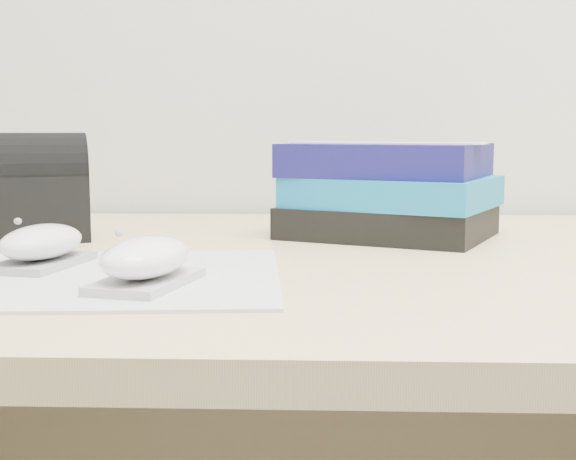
{
  "coord_description": "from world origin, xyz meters",
  "views": [
    {
      "loc": [
        -0.04,
        0.73,
        0.86
      ],
      "look_at": [
        -0.07,
        1.47,
        0.77
      ],
      "focal_mm": 50.0,
      "sensor_mm": 36.0,
      "label": 1
    }
  ],
  "objects_px": {
    "mouse_rear": "(42,245)",
    "pouch": "(28,189)",
    "desk": "(350,441)",
    "mouse_front": "(146,262)",
    "book_stack": "(389,191)"
  },
  "relations": [
    {
      "from": "mouse_rear",
      "to": "pouch",
      "type": "bearing_deg",
      "value": 112.85
    },
    {
      "from": "mouse_rear",
      "to": "pouch",
      "type": "distance_m",
      "value": 0.22
    },
    {
      "from": "desk",
      "to": "mouse_rear",
      "type": "bearing_deg",
      "value": -150.62
    },
    {
      "from": "mouse_front",
      "to": "mouse_rear",
      "type": "bearing_deg",
      "value": 142.76
    },
    {
      "from": "desk",
      "to": "book_stack",
      "type": "xyz_separation_m",
      "value": [
        0.05,
        0.08,
        0.29
      ]
    },
    {
      "from": "mouse_rear",
      "to": "mouse_front",
      "type": "distance_m",
      "value": 0.15
    },
    {
      "from": "mouse_rear",
      "to": "mouse_front",
      "type": "xyz_separation_m",
      "value": [
        0.12,
        -0.09,
        0.0
      ]
    },
    {
      "from": "desk",
      "to": "mouse_rear",
      "type": "relative_size",
      "value": 13.3
    },
    {
      "from": "pouch",
      "to": "mouse_front",
      "type": "bearing_deg",
      "value": -54.96
    },
    {
      "from": "mouse_front",
      "to": "book_stack",
      "type": "relative_size",
      "value": 0.42
    },
    {
      "from": "mouse_rear",
      "to": "book_stack",
      "type": "distance_m",
      "value": 0.43
    },
    {
      "from": "mouse_front",
      "to": "pouch",
      "type": "xyz_separation_m",
      "value": [
        -0.2,
        0.29,
        0.04
      ]
    },
    {
      "from": "pouch",
      "to": "mouse_rear",
      "type": "bearing_deg",
      "value": -67.15
    },
    {
      "from": "desk",
      "to": "pouch",
      "type": "distance_m",
      "value": 0.49
    },
    {
      "from": "mouse_front",
      "to": "pouch",
      "type": "bearing_deg",
      "value": 125.04
    }
  ]
}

